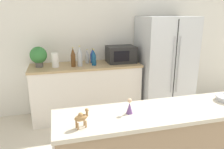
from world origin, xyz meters
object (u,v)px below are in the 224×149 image
object	(u,v)px
back_bottle_0	(93,56)
back_bottle_2	(87,57)
paper_towel_roll	(55,60)
refrigerator	(164,65)
camel_figurine	(81,117)
back_bottle_1	(94,58)
back_bottle_4	(73,57)
microwave	(121,54)
back_bottle_3	(80,57)
potted_plant	(38,56)
wise_man_figurine_blue	(130,107)

from	to	relation	value
back_bottle_0	back_bottle_2	world-z (taller)	back_bottle_0
paper_towel_roll	back_bottle_2	distance (m)	0.55
refrigerator	camel_figurine	distance (m)	2.62
back_bottle_1	camel_figurine	bearing A→B (deg)	-102.79
back_bottle_2	paper_towel_roll	bearing A→B (deg)	-164.45
paper_towel_roll	back_bottle_4	distance (m)	0.28
microwave	back_bottle_3	bearing A→B (deg)	-171.70
back_bottle_2	back_bottle_0	bearing A→B (deg)	-1.47
back_bottle_1	back_bottle_3	bearing A→B (deg)	-179.66
refrigerator	microwave	xyz separation A→B (m)	(-0.78, 0.10, 0.21)
potted_plant	back_bottle_4	distance (m)	0.54
refrigerator	microwave	distance (m)	0.81
back_bottle_1	back_bottle_3	distance (m)	0.23
back_bottle_0	wise_man_figurine_blue	xyz separation A→B (m)	(-0.04, -2.01, -0.05)
back_bottle_1	back_bottle_4	size ratio (longest dim) A/B	0.84
microwave	wise_man_figurine_blue	distance (m)	2.01
back_bottle_0	back_bottle_3	bearing A→B (deg)	-143.51
paper_towel_roll	back_bottle_3	xyz separation A→B (m)	(0.38, -0.03, 0.04)
back_bottle_0	back_bottle_1	distance (m)	0.18
paper_towel_roll	microwave	bearing A→B (deg)	3.76
back_bottle_0	camel_figurine	world-z (taller)	back_bottle_0
paper_towel_roll	back_bottle_1	world-z (taller)	back_bottle_1
potted_plant	back_bottle_1	world-z (taller)	potted_plant
back_bottle_3	camel_figurine	distance (m)	1.98
potted_plant	back_bottle_4	bearing A→B (deg)	-11.18
back_bottle_3	potted_plant	bearing A→B (deg)	170.73
paper_towel_roll	back_bottle_3	distance (m)	0.39
back_bottle_4	wise_man_figurine_blue	xyz separation A→B (m)	(0.31, -1.83, -0.08)
camel_figurine	potted_plant	bearing A→B (deg)	101.23
refrigerator	back_bottle_4	size ratio (longest dim) A/B	5.45
wise_man_figurine_blue	back_bottle_2	bearing A→B (deg)	91.68
back_bottle_1	wise_man_figurine_blue	bearing A→B (deg)	-90.77
refrigerator	microwave	size ratio (longest dim) A/B	3.51
potted_plant	back_bottle_4	size ratio (longest dim) A/B	1.05
paper_towel_roll	back_bottle_2	world-z (taller)	back_bottle_2
camel_figurine	wise_man_figurine_blue	bearing A→B (deg)	17.64
back_bottle_0	wise_man_figurine_blue	distance (m)	2.01
back_bottle_1	wise_man_figurine_blue	xyz separation A→B (m)	(-0.02, -1.83, -0.06)
back_bottle_3	back_bottle_4	bearing A→B (deg)	-179.55
camel_figurine	refrigerator	bearing A→B (deg)	48.88
refrigerator	potted_plant	distance (m)	2.15
potted_plant	back_bottle_4	world-z (taller)	potted_plant
potted_plant	camel_figurine	xyz separation A→B (m)	(0.41, -2.07, -0.09)
paper_towel_roll	back_bottle_0	size ratio (longest dim) A/B	0.92
back_bottle_1	back_bottle_2	xyz separation A→B (m)	(-0.08, 0.18, -0.01)
refrigerator	wise_man_figurine_blue	bearing A→B (deg)	-125.25
potted_plant	wise_man_figurine_blue	xyz separation A→B (m)	(0.83, -1.93, -0.12)
back_bottle_1	back_bottle_3	xyz separation A→B (m)	(-0.23, -0.00, 0.03)
microwave	back_bottle_1	distance (m)	0.50
back_bottle_1	back_bottle_2	size ratio (longest dim) A/B	1.08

